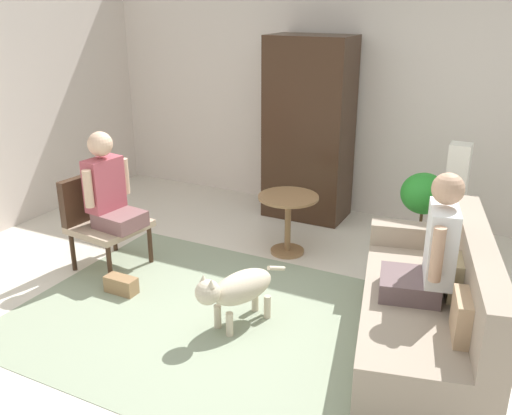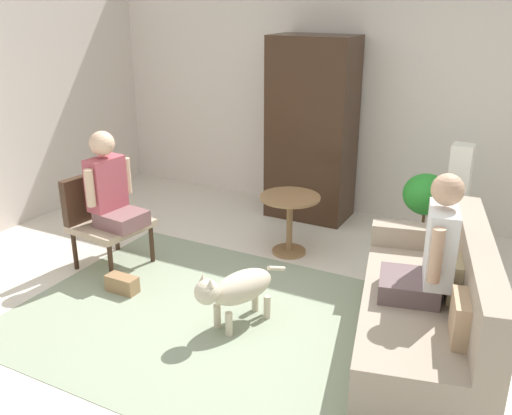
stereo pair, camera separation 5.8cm
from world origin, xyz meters
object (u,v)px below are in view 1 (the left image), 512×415
Objects in this scene: person_on_couch at (432,250)px; handbag at (121,285)px; couch at (430,311)px; armchair at (100,214)px; dog at (237,289)px; round_end_table at (288,215)px; armoire_cabinet at (309,129)px; potted_plant at (423,201)px; column_lamp at (453,209)px; person_on_armchair at (108,188)px.

handbag is at bearing -172.84° from person_on_couch.
armchair is (-3.03, 0.04, 0.19)m from couch.
armchair is 1.06× the size of dog.
dog is (-1.33, -0.31, -0.48)m from person_on_couch.
round_end_table is at bearing 55.89° from handbag.
handbag is (-0.71, -2.46, -0.94)m from armoire_cabinet.
armoire_cabinet is (-1.39, 0.44, 0.47)m from potted_plant.
column_lamp reaches higher than round_end_table.
couch is 2.26× the size of person_on_couch.
round_end_table is 0.74× the size of potted_plant.
person_on_couch is 1.76m from potted_plant.
armchair is 3.03× the size of handbag.
armoire_cabinet is (-1.80, 2.11, 0.69)m from couch.
dog is 2.18m from column_lamp.
person_on_armchair is (0.15, -0.02, 0.28)m from armchair.
person_on_armchair reaches higher than column_lamp.
potted_plant is at bearing 102.30° from person_on_couch.
handbag is at bearing -136.25° from potted_plant.
potted_plant is (-0.41, 1.67, 0.22)m from couch.
round_end_table is 1.24m from armoire_cabinet.
dog is at bearing -82.04° from round_end_table.
couch is 2.85m from armoire_cabinet.
armchair reaches higher than handbag.
dog is (1.66, -0.38, -0.19)m from armchair.
round_end_table is at bearing 146.21° from couch.
dog is at bearing -166.01° from couch.
person_on_couch reaches higher than column_lamp.
armchair is 3.24m from column_lamp.
armchair is at bearing 178.57° from person_on_couch.
person_on_armchair reaches higher than couch.
person_on_couch is at bearing -77.70° from potted_plant.
person_on_couch is at bearing -35.34° from round_end_table.
round_end_table is at bearing -166.27° from column_lamp.
armoire_cabinet reaches higher than person_on_couch.
potted_plant is at bearing 64.36° from dog.
dog is 2.87× the size of handbag.
column_lamp is (1.47, 0.36, 0.19)m from round_end_table.
armoire_cabinet reaches higher than armchair.
handbag is at bearing -44.65° from person_on_armchair.
armoire_cabinet is at bearing 157.56° from column_lamp.
armoire_cabinet is at bearing 62.47° from person_on_armchair.
couch is 1.69× the size of column_lamp.
armoire_cabinet is at bearing 59.17° from armchair.
couch is 2.48× the size of dog.
armoire_cabinet is at bearing 99.81° from dog.
column_lamp is (2.79, 1.39, -0.19)m from person_on_armchair.
armchair is 1.71m from dog.
handbag is (0.37, -0.37, -0.71)m from person_on_armchair.
couch is 1.73m from potted_plant.
person_on_armchair is 0.43× the size of armoire_cabinet.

